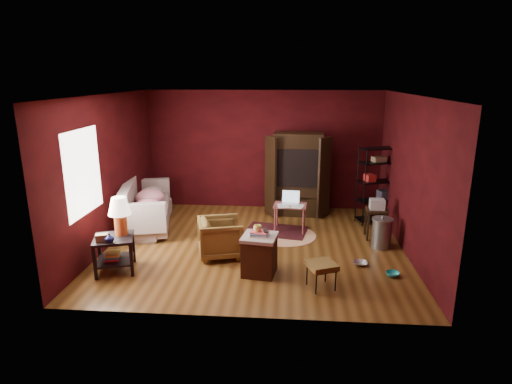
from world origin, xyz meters
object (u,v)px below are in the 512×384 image
(laptop_desk, at_px, (290,207))
(tv_armoire, at_px, (298,173))
(hamper, at_px, (259,254))
(wire_shelving, at_px, (378,182))
(side_table, at_px, (117,227))
(armchair, at_px, (220,236))
(sofa, at_px, (147,210))

(laptop_desk, xyz_separation_m, tv_armoire, (0.16, 1.13, 0.48))
(hamper, distance_m, tv_armoire, 3.30)
(laptop_desk, distance_m, wire_shelving, 2.03)
(side_table, distance_m, hamper, 2.37)
(armchair, relative_size, wire_shelving, 0.46)
(side_table, xyz_separation_m, tv_armoire, (2.98, 3.17, 0.25))
(armchair, distance_m, side_table, 1.76)
(armchair, xyz_separation_m, hamper, (0.74, -0.66, -0.04))
(sofa, xyz_separation_m, tv_armoire, (3.17, 1.15, 0.61))
(side_table, bearing_deg, armchair, 22.46)
(sofa, xyz_separation_m, side_table, (0.20, -2.02, 0.36))
(armchair, height_order, wire_shelving, wire_shelving)
(hamper, relative_size, tv_armoire, 0.40)
(sofa, height_order, tv_armoire, tv_armoire)
(side_table, xyz_separation_m, wire_shelving, (4.69, 2.74, 0.18))
(sofa, height_order, side_table, side_table)
(armchair, relative_size, hamper, 1.00)
(hamper, bearing_deg, side_table, 179.96)
(side_table, distance_m, wire_shelving, 5.43)
(side_table, relative_size, hamper, 1.62)
(armchair, bearing_deg, tv_armoire, -44.12)
(wire_shelving, bearing_deg, tv_armoire, 146.15)
(hamper, relative_size, laptop_desk, 0.92)
(hamper, relative_size, wire_shelving, 0.46)
(sofa, distance_m, tv_armoire, 3.43)
(sofa, distance_m, side_table, 2.06)
(side_table, bearing_deg, sofa, 95.53)
(side_table, height_order, hamper, side_table)
(armchair, height_order, hamper, same)
(armchair, relative_size, tv_armoire, 0.40)
(side_table, height_order, wire_shelving, wire_shelving)
(side_table, bearing_deg, tv_armoire, 46.80)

